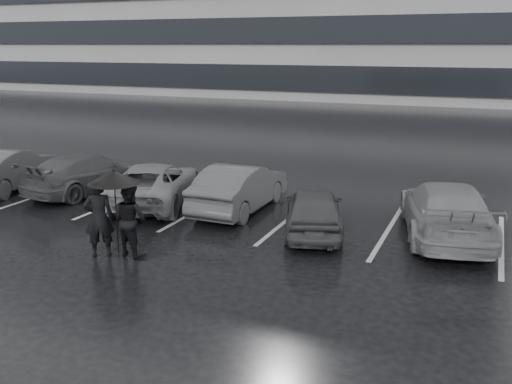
{
  "coord_description": "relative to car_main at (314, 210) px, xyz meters",
  "views": [
    {
      "loc": [
        5.73,
        -12.2,
        4.81
      ],
      "look_at": [
        0.21,
        1.0,
        1.1
      ],
      "focal_mm": 40.0,
      "sensor_mm": 36.0,
      "label": 1
    }
  ],
  "objects": [
    {
      "name": "car_west_c",
      "position": [
        -8.23,
        1.2,
        0.05
      ],
      "size": [
        2.6,
        4.83,
        1.33
      ],
      "primitive_type": "imported",
      "rotation": [
        0.0,
        0.0,
        2.97
      ],
      "color": "black",
      "rests_on": "ground"
    },
    {
      "name": "ground",
      "position": [
        -1.62,
        -1.54,
        -0.62
      ],
      "size": [
        160.0,
        160.0,
        0.0
      ],
      "primitive_type": "plane",
      "color": "black",
      "rests_on": "ground"
    },
    {
      "name": "stall_stripes",
      "position": [
        -2.42,
        0.96,
        -0.62
      ],
      "size": [
        19.72,
        5.0,
        0.0
      ],
      "color": "#AAAAAC",
      "rests_on": "ground"
    },
    {
      "name": "car_west_d",
      "position": [
        -11.01,
        0.48,
        0.09
      ],
      "size": [
        2.36,
        4.49,
        1.41
      ],
      "primitive_type": "imported",
      "rotation": [
        0.0,
        0.0,
        3.36
      ],
      "color": "#29292B",
      "rests_on": "ground"
    },
    {
      "name": "pedestrian_left",
      "position": [
        -4.11,
        -3.52,
        0.31
      ],
      "size": [
        0.8,
        0.75,
        1.85
      ],
      "primitive_type": "imported",
      "rotation": [
        0.0,
        0.0,
        3.77
      ],
      "color": "black",
      "rests_on": "ground"
    },
    {
      "name": "car_west_a",
      "position": [
        -2.66,
        1.2,
        0.08
      ],
      "size": [
        1.5,
        4.27,
        1.4
      ],
      "primitive_type": "imported",
      "rotation": [
        0.0,
        0.0,
        3.14
      ],
      "color": "#29292B",
      "rests_on": "ground"
    },
    {
      "name": "car_main",
      "position": [
        0.0,
        0.0,
        0.0
      ],
      "size": [
        2.49,
        3.9,
        1.24
      ],
      "primitive_type": "imported",
      "rotation": [
        0.0,
        0.0,
        3.45
      ],
      "color": "black",
      "rests_on": "ground"
    },
    {
      "name": "umbrella",
      "position": [
        -3.83,
        -3.23,
        1.24
      ],
      "size": [
        1.2,
        1.2,
        2.04
      ],
      "color": "black",
      "rests_on": "ground"
    },
    {
      "name": "pedestrian_right",
      "position": [
        -3.47,
        -3.2,
        0.25
      ],
      "size": [
        0.96,
        0.82,
        1.74
      ],
      "primitive_type": "imported",
      "rotation": [
        0.0,
        0.0,
        2.94
      ],
      "color": "black",
      "rests_on": "ground"
    },
    {
      "name": "car_east",
      "position": [
        3.21,
        1.01,
        0.1
      ],
      "size": [
        3.05,
        5.29,
        1.44
      ],
      "primitive_type": "imported",
      "rotation": [
        0.0,
        0.0,
        3.36
      ],
      "color": "#525255",
      "rests_on": "ground"
    },
    {
      "name": "car_west_b",
      "position": [
        -5.39,
        0.77,
        0.03
      ],
      "size": [
        3.47,
        5.13,
        1.3
      ],
      "primitive_type": "imported",
      "rotation": [
        0.0,
        0.0,
        3.45
      ],
      "color": "#525255",
      "rests_on": "ground"
    }
  ]
}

